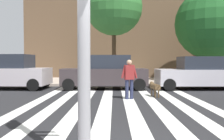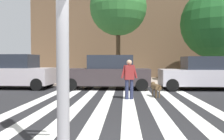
# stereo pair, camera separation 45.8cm
# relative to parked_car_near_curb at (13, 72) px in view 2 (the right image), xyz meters

# --- Properties ---
(ground_plane) EXTENTS (160.00, 160.00, 0.00)m
(ground_plane) POSITION_rel_parked_car_near_curb_xyz_m (6.22, -4.30, -0.92)
(ground_plane) COLOR #232326
(sidewalk_far) EXTENTS (80.00, 6.00, 0.15)m
(sidewalk_far) POSITION_rel_parked_car_near_curb_xyz_m (6.22, 4.37, -0.85)
(sidewalk_far) COLOR #B7A596
(sidewalk_far) RESTS_ON ground_plane
(crosswalk_stripes) EXTENTS (6.75, 10.74, 0.01)m
(crosswalk_stripes) POSITION_rel_parked_car_near_curb_xyz_m (6.16, -4.30, -0.92)
(crosswalk_stripes) COLOR silver
(crosswalk_stripes) RESTS_ON ground_plane
(parked_car_near_curb) EXTENTS (4.71, 2.18, 1.95)m
(parked_car_near_curb) POSITION_rel_parked_car_near_curb_xyz_m (0.00, 0.00, 0.00)
(parked_car_near_curb) COLOR #C0B5BC
(parked_car_near_curb) RESTS_ON ground_plane
(parked_car_behind_first) EXTENTS (4.73, 1.94, 1.91)m
(parked_car_behind_first) POSITION_rel_parked_car_near_curb_xyz_m (5.51, 0.00, -0.01)
(parked_car_behind_first) COLOR #393033
(parked_car_behind_first) RESTS_ON ground_plane
(parked_car_third_in_line) EXTENTS (4.82, 2.05, 1.83)m
(parked_car_third_in_line) POSITION_rel_parked_car_near_curb_xyz_m (10.88, 0.00, -0.03)
(parked_car_third_in_line) COLOR #BBB6C0
(parked_car_third_in_line) RESTS_ON ground_plane
(street_tree_nearest) EXTENTS (3.81, 3.81, 6.95)m
(street_tree_nearest) POSITION_rel_parked_car_near_curb_xyz_m (5.99, 2.75, 4.25)
(street_tree_nearest) COLOR #4C3823
(street_tree_nearest) RESTS_ON sidewalk_far
(street_tree_middle) EXTENTS (4.95, 4.95, 6.51)m
(street_tree_middle) POSITION_rel_parked_car_near_curb_xyz_m (12.74, 3.34, 3.26)
(street_tree_middle) COLOR #4C3823
(street_tree_middle) RESTS_ON sidewalk_far
(pedestrian_dog_walker) EXTENTS (0.71, 0.31, 1.64)m
(pedestrian_dog_walker) POSITION_rel_parked_car_near_curb_xyz_m (6.64, -3.61, 0.01)
(pedestrian_dog_walker) COLOR #282D4C
(pedestrian_dog_walker) RESTS_ON ground_plane
(dog_on_leash) EXTENTS (0.40, 1.07, 0.65)m
(dog_on_leash) POSITION_rel_parked_car_near_curb_xyz_m (7.81, -2.91, -0.48)
(dog_on_leash) COLOR brown
(dog_on_leash) RESTS_ON ground_plane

